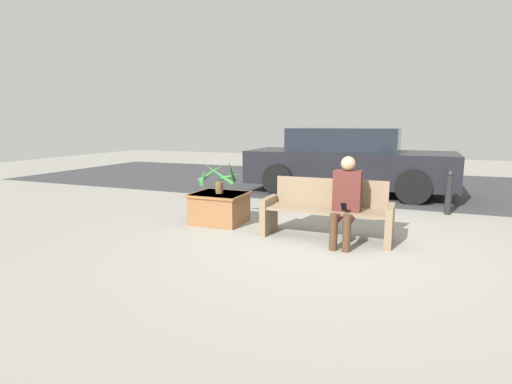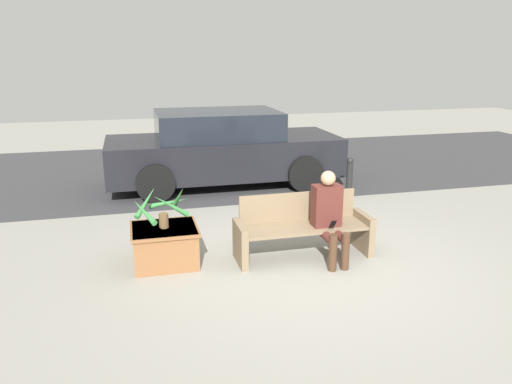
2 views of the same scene
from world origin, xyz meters
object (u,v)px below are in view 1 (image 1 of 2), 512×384
bench (327,210)px  potted_plant (219,176)px  bollard_post (449,191)px  planter_box (220,207)px  parked_car (348,161)px  person_seated (346,198)px

bench → potted_plant: 1.84m
potted_plant → bollard_post: 4.06m
bench → bollard_post: (1.69, 2.24, 0.03)m
potted_plant → planter_box: bearing=-62.3°
bench → parked_car: 3.88m
bench → parked_car: size_ratio=0.39×
potted_plant → bench: bearing=-5.9°
person_seated → bollard_post: person_seated is taller
planter_box → parked_car: 3.98m
person_seated → potted_plant: person_seated is taller
bench → person_seated: (0.29, -0.20, 0.23)m
parked_car → bollard_post: parked_car is taller
bench → bollard_post: 2.81m
bench → parked_car: (-0.35, 3.85, 0.36)m
person_seated → potted_plant: (-2.08, 0.39, 0.14)m
bench → bollard_post: size_ratio=2.27×
bench → planter_box: size_ratio=2.14×
planter_box → bench: bearing=-5.4°
person_seated → planter_box: person_seated is taller
person_seated → potted_plant: bearing=169.4°
potted_plant → bollard_post: (3.49, 2.05, -0.35)m
potted_plant → person_seated: bearing=-10.6°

